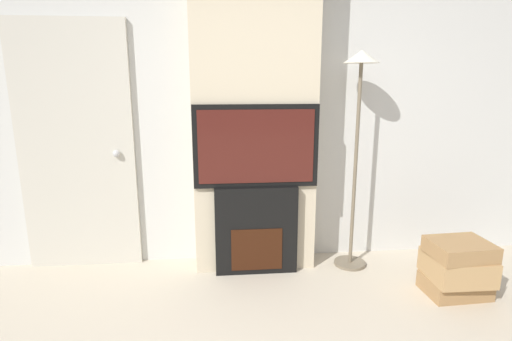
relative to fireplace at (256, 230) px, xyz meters
The scene contains 7 objects.
wall_back 1.03m from the fireplace, 90.00° to the left, with size 6.00×0.06×2.70m.
chimney_breast 0.99m from the fireplace, 90.00° to the left, with size 1.00×0.29×2.70m.
fireplace is the anchor object (origin of this frame).
television 0.70m from the fireplace, 90.00° to the right, with size 0.99×0.07×0.66m.
floor_lamp 1.30m from the fireplace, ahead, with size 0.29×0.29×1.81m.
box_stack 1.56m from the fireplace, 19.70° to the right, with size 0.46×0.40×0.44m.
entry_door 1.63m from the fireplace, 169.73° to the left, with size 0.94×0.09×2.06m.
Camera 1 is at (-0.29, -1.39, 1.60)m, focal length 28.00 mm.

